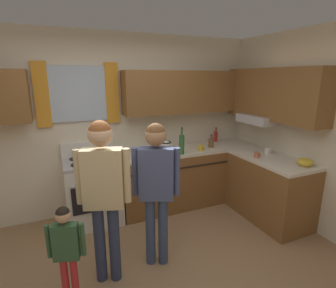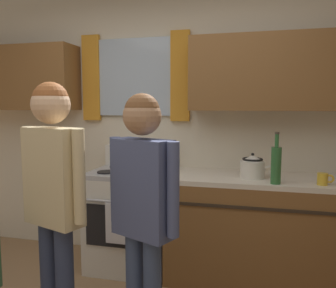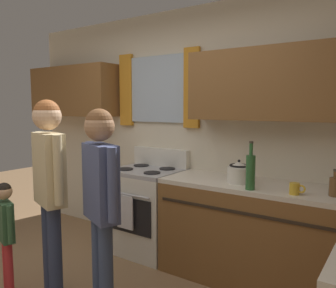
{
  "view_description": "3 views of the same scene",
  "coord_description": "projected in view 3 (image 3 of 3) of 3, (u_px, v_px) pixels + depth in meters",
  "views": [
    {
      "loc": [
        -0.7,
        -1.95,
        1.99
      ],
      "look_at": [
        0.56,
        0.96,
        1.17
      ],
      "focal_mm": 28.02,
      "sensor_mm": 36.0,
      "label": 1
    },
    {
      "loc": [
        0.78,
        -1.42,
        1.49
      ],
      "look_at": [
        0.22,
        0.79,
        1.24
      ],
      "focal_mm": 37.45,
      "sensor_mm": 36.0,
      "label": 2
    },
    {
      "loc": [
        1.91,
        -1.31,
        1.57
      ],
      "look_at": [
        0.5,
        0.76,
        1.3
      ],
      "focal_mm": 36.59,
      "sensor_mm": 36.0,
      "label": 3
    }
  ],
  "objects": [
    {
      "name": "stove_oven",
      "position": [
        147.0,
        208.0,
        3.71
      ],
      "size": [
        0.72,
        0.67,
        1.1
      ],
      "color": "silver",
      "rests_on": "ground"
    },
    {
      "name": "adult_in_plaid",
      "position": [
        101.0,
        190.0,
        2.42
      ],
      "size": [
        0.45,
        0.28,
        1.56
      ],
      "color": "#38476B",
      "rests_on": "ground"
    },
    {
      "name": "back_wall_unit",
      "position": [
        189.0,
        116.0,
        3.63
      ],
      "size": [
        4.6,
        0.42,
        2.6
      ],
      "color": "beige",
      "rests_on": "ground"
    },
    {
      "name": "small_child",
      "position": [
        6.0,
        225.0,
        2.81
      ],
      "size": [
        0.31,
        0.15,
        0.96
      ],
      "color": "red",
      "rests_on": "ground"
    },
    {
      "name": "stovetop_kettle",
      "position": [
        239.0,
        172.0,
        3.01
      ],
      "size": [
        0.27,
        0.2,
        0.21
      ],
      "color": "silver",
      "rests_on": "kitchen_counter_run"
    },
    {
      "name": "bottle_wine_green",
      "position": [
        250.0,
        171.0,
        2.76
      ],
      "size": [
        0.08,
        0.08,
        0.39
      ],
      "color": "#2D6633",
      "rests_on": "kitchen_counter_run"
    },
    {
      "name": "kitchen_counter_run",
      "position": [
        315.0,
        263.0,
        2.46
      ],
      "size": [
        2.24,
        1.79,
        0.9
      ],
      "color": "brown",
      "rests_on": "ground"
    },
    {
      "name": "mug_mustard_yellow",
      "position": [
        295.0,
        189.0,
        2.61
      ],
      "size": [
        0.12,
        0.08,
        0.09
      ],
      "color": "gold",
      "rests_on": "kitchen_counter_run"
    },
    {
      "name": "adult_holding_child",
      "position": [
        49.0,
        176.0,
        2.69
      ],
      "size": [
        0.48,
        0.27,
        1.62
      ],
      "color": "#2D3856",
      "rests_on": "ground"
    },
    {
      "name": "bottle_squat_brown",
      "position": [
        335.0,
        186.0,
        2.56
      ],
      "size": [
        0.08,
        0.08,
        0.21
      ],
      "color": "brown",
      "rests_on": "kitchen_counter_run"
    }
  ]
}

